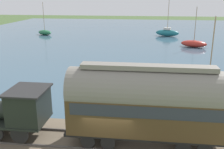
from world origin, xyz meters
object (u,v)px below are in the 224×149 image
(passenger_coach, at_px, (146,102))
(sailboat_green, at_px, (45,32))
(sailboat_brown, at_px, (208,86))
(sailboat_teal, at_px, (167,32))
(sailboat_red, at_px, (194,44))
(rowboat_near_shore, at_px, (123,90))
(rowboat_mid_harbor, at_px, (32,107))
(steam_locomotive, at_px, (11,109))

(passenger_coach, height_order, sailboat_green, sailboat_green)
(passenger_coach, xyz_separation_m, sailboat_brown, (9.84, -5.46, -2.33))
(passenger_coach, distance_m, sailboat_teal, 44.15)
(passenger_coach, relative_size, sailboat_red, 1.28)
(rowboat_near_shore, bearing_deg, sailboat_red, 14.53)
(passenger_coach, distance_m, sailboat_green, 47.84)
(sailboat_green, bearing_deg, rowboat_near_shore, -124.77)
(sailboat_brown, bearing_deg, rowboat_mid_harbor, 85.98)
(passenger_coach, bearing_deg, sailboat_teal, -5.93)
(sailboat_green, height_order, rowboat_mid_harbor, sailboat_green)
(sailboat_red, xyz_separation_m, sailboat_teal, (11.89, 3.46, 0.18))
(sailboat_teal, relative_size, rowboat_near_shore, 4.35)
(steam_locomotive, relative_size, sailboat_teal, 0.64)
(rowboat_mid_harbor, bearing_deg, steam_locomotive, -137.23)
(steam_locomotive, relative_size, rowboat_mid_harbor, 2.42)
(rowboat_mid_harbor, bearing_deg, rowboat_near_shore, -21.90)
(sailboat_brown, distance_m, sailboat_green, 42.56)
(sailboat_green, relative_size, rowboat_near_shore, 3.30)
(sailboat_brown, height_order, sailboat_teal, sailboat_teal)
(passenger_coach, height_order, rowboat_near_shore, passenger_coach)
(passenger_coach, bearing_deg, rowboat_mid_harbor, 61.24)
(sailboat_brown, bearing_deg, rowboat_near_shore, 68.72)
(sailboat_red, relative_size, rowboat_mid_harbor, 2.74)
(passenger_coach, bearing_deg, sailboat_red, -14.08)
(sailboat_brown, bearing_deg, sailboat_red, -31.16)
(rowboat_mid_harbor, bearing_deg, sailboat_brown, -37.93)
(passenger_coach, distance_m, rowboat_mid_harbor, 10.01)
(sailboat_teal, xyz_separation_m, rowboat_near_shore, (-34.44, 6.54, -0.59))
(sailboat_teal, distance_m, rowboat_near_shore, 35.06)
(sailboat_red, bearing_deg, steam_locomotive, 172.91)
(sailboat_green, distance_m, sailboat_teal, 26.45)
(steam_locomotive, distance_m, rowboat_near_shore, 11.10)
(sailboat_brown, distance_m, rowboat_mid_harbor, 14.84)
(sailboat_red, distance_m, rowboat_near_shore, 24.68)
(sailboat_red, distance_m, rowboat_mid_harbor, 31.90)
(passenger_coach, height_order, sailboat_teal, sailboat_teal)
(sailboat_brown, bearing_deg, sailboat_teal, -23.06)
(steam_locomotive, bearing_deg, rowboat_near_shore, -30.39)
(passenger_coach, relative_size, rowboat_mid_harbor, 3.51)
(sailboat_brown, bearing_deg, steam_locomotive, 102.60)
(steam_locomotive, xyz_separation_m, passenger_coach, (0.00, -7.50, 0.82))
(sailboat_teal, bearing_deg, rowboat_mid_harbor, 178.98)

